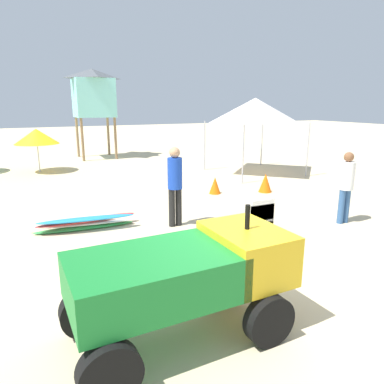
# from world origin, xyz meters

# --- Properties ---
(ground) EXTENTS (80.00, 80.00, 0.00)m
(ground) POSITION_xyz_m (0.00, 0.00, 0.00)
(ground) COLOR beige
(utility_cart) EXTENTS (2.58, 1.34, 1.50)m
(utility_cart) POSITION_xyz_m (-1.11, -0.79, 0.78)
(utility_cart) COLOR #197A2D
(utility_cart) RESTS_ON ground
(stacked_plastic_chairs) EXTENTS (0.48, 0.48, 1.02)m
(stacked_plastic_chairs) POSITION_xyz_m (1.09, 0.92, 0.60)
(stacked_plastic_chairs) COLOR white
(stacked_plastic_chairs) RESTS_ON ground
(surfboard_pile) EXTENTS (2.30, 0.75, 0.32)m
(surfboard_pile) POSITION_xyz_m (-1.58, 3.49, 0.16)
(surfboard_pile) COLOR green
(surfboard_pile) RESTS_ON ground
(lifeguard_near_left) EXTENTS (0.32, 0.32, 1.62)m
(lifeguard_near_left) POSITION_xyz_m (3.82, 1.43, 0.93)
(lifeguard_near_left) COLOR #33598C
(lifeguard_near_left) RESTS_ON ground
(lifeguard_near_center) EXTENTS (0.32, 0.32, 1.76)m
(lifeguard_near_center) POSITION_xyz_m (0.28, 2.88, 1.02)
(lifeguard_near_center) COLOR black
(lifeguard_near_center) RESTS_ON ground
(popup_canopy) EXTENTS (2.87, 2.87, 2.86)m
(popup_canopy) POSITION_xyz_m (5.45, 7.35, 2.41)
(popup_canopy) COLOR #B2B2B7
(popup_canopy) RESTS_ON ground
(lifeguard_tower) EXTENTS (1.98, 1.98, 4.25)m
(lifeguard_tower) POSITION_xyz_m (0.72, 14.04, 3.13)
(lifeguard_tower) COLOR olive
(lifeguard_tower) RESTS_ON ground
(beach_umbrella_left) EXTENTS (1.67, 1.67, 1.70)m
(beach_umbrella_left) POSITION_xyz_m (-2.10, 11.09, 1.41)
(beach_umbrella_left) COLOR beige
(beach_umbrella_left) RESTS_ON ground
(traffic_cone_near) EXTENTS (0.40, 0.40, 0.58)m
(traffic_cone_near) POSITION_xyz_m (4.00, 4.59, 0.29)
(traffic_cone_near) COLOR orange
(traffic_cone_near) RESTS_ON ground
(traffic_cone_far) EXTENTS (0.35, 0.35, 0.50)m
(traffic_cone_far) POSITION_xyz_m (2.50, 5.08, 0.25)
(traffic_cone_far) COLOR orange
(traffic_cone_far) RESTS_ON ground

